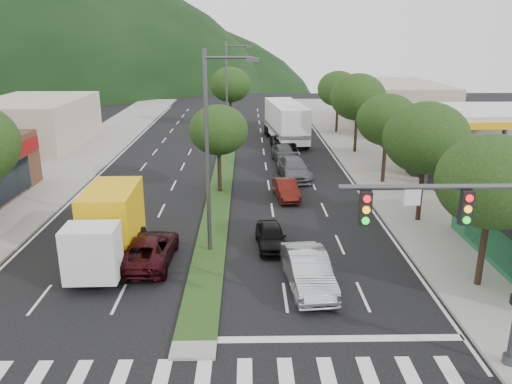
{
  "coord_description": "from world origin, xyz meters",
  "views": [
    {
      "loc": [
        1.92,
        -15.46,
        10.59
      ],
      "look_at": [
        2.41,
        11.31,
        2.13
      ],
      "focal_mm": 35.0,
      "sensor_mm": 36.0,
      "label": 1
    }
  ],
  "objects_px": {
    "tree_med_far": "(230,85)",
    "suv_maroon": "(148,249)",
    "car_queue_e": "(284,154)",
    "car_queue_d": "(283,143)",
    "motorhome": "(286,121)",
    "car_queue_b": "(294,168)",
    "tree_r_d": "(358,97)",
    "box_truck": "(109,228)",
    "tree_r_c": "(387,120)",
    "tree_r_e": "(338,89)",
    "streetlight_mid": "(229,89)",
    "tree_med_near": "(219,130)",
    "traffic_signal": "(481,239)",
    "sedan_silver": "(308,270)",
    "tree_r_a": "(492,182)",
    "car_queue_c": "(286,189)",
    "tree_r_b": "(426,138)",
    "streetlight_near": "(211,144)",
    "car_queue_a": "(271,236)"
  },
  "relations": [
    {
      "from": "traffic_signal",
      "to": "tree_r_e",
      "type": "distance_m",
      "value": 41.65
    },
    {
      "from": "streetlight_mid",
      "to": "car_queue_d",
      "type": "xyz_separation_m",
      "value": [
        5.18,
        -1.41,
        -4.9
      ]
    },
    {
      "from": "tree_r_c",
      "to": "traffic_signal",
      "type": "bearing_deg",
      "value": -97.85
    },
    {
      "from": "streetlight_mid",
      "to": "motorhome",
      "type": "height_order",
      "value": "streetlight_mid"
    },
    {
      "from": "tree_r_c",
      "to": "tree_r_e",
      "type": "relative_size",
      "value": 0.97
    },
    {
      "from": "tree_r_b",
      "to": "tree_med_near",
      "type": "xyz_separation_m",
      "value": [
        -12.0,
        6.0,
        -0.61
      ]
    },
    {
      "from": "tree_r_a",
      "to": "tree_r_b",
      "type": "distance_m",
      "value": 8.0
    },
    {
      "from": "traffic_signal",
      "to": "tree_r_b",
      "type": "bearing_deg",
      "value": 77.63
    },
    {
      "from": "traffic_signal",
      "to": "tree_r_b",
      "type": "distance_m",
      "value": 13.87
    },
    {
      "from": "car_queue_e",
      "to": "streetlight_mid",
      "type": "bearing_deg",
      "value": 121.53
    },
    {
      "from": "car_queue_a",
      "to": "car_queue_b",
      "type": "bearing_deg",
      "value": 75.73
    },
    {
      "from": "tree_r_c",
      "to": "box_truck",
      "type": "distance_m",
      "value": 21.33
    },
    {
      "from": "car_queue_b",
      "to": "motorhome",
      "type": "bearing_deg",
      "value": 81.55
    },
    {
      "from": "box_truck",
      "to": "tree_med_near",
      "type": "bearing_deg",
      "value": -115.52
    },
    {
      "from": "tree_r_c",
      "to": "tree_r_e",
      "type": "distance_m",
      "value": 20.0
    },
    {
      "from": "car_queue_e",
      "to": "box_truck",
      "type": "height_order",
      "value": "box_truck"
    },
    {
      "from": "tree_r_a",
      "to": "suv_maroon",
      "type": "distance_m",
      "value": 15.66
    },
    {
      "from": "tree_med_near",
      "to": "tree_med_far",
      "type": "height_order",
      "value": "tree_med_far"
    },
    {
      "from": "car_queue_e",
      "to": "car_queue_d",
      "type": "bearing_deg",
      "value": 81.11
    },
    {
      "from": "streetlight_mid",
      "to": "motorhome",
      "type": "relative_size",
      "value": 0.95
    },
    {
      "from": "tree_med_near",
      "to": "tree_med_far",
      "type": "relative_size",
      "value": 0.87
    },
    {
      "from": "streetlight_mid",
      "to": "sedan_silver",
      "type": "distance_m",
      "value": 29.58
    },
    {
      "from": "tree_med_far",
      "to": "car_queue_c",
      "type": "xyz_separation_m",
      "value": [
        4.54,
        -27.41,
        -4.37
      ]
    },
    {
      "from": "tree_r_a",
      "to": "streetlight_mid",
      "type": "relative_size",
      "value": 0.66
    },
    {
      "from": "tree_r_a",
      "to": "tree_r_b",
      "type": "relative_size",
      "value": 0.96
    },
    {
      "from": "box_truck",
      "to": "tree_r_d",
      "type": "bearing_deg",
      "value": -127.82
    },
    {
      "from": "tree_r_a",
      "to": "motorhome",
      "type": "bearing_deg",
      "value": 100.9
    },
    {
      "from": "tree_r_a",
      "to": "tree_r_c",
      "type": "bearing_deg",
      "value": 90.0
    },
    {
      "from": "tree_r_c",
      "to": "motorhome",
      "type": "xyz_separation_m",
      "value": [
        -6.06,
        15.49,
        -2.65
      ]
    },
    {
      "from": "box_truck",
      "to": "motorhome",
      "type": "height_order",
      "value": "motorhome"
    },
    {
      "from": "suv_maroon",
      "to": "box_truck",
      "type": "xyz_separation_m",
      "value": [
        -1.96,
        0.59,
        0.88
      ]
    },
    {
      "from": "streetlight_mid",
      "to": "tree_med_near",
      "type": "bearing_deg",
      "value": -90.78
    },
    {
      "from": "car_queue_b",
      "to": "motorhome",
      "type": "relative_size",
      "value": 0.5
    },
    {
      "from": "car_queue_c",
      "to": "motorhome",
      "type": "xyz_separation_m",
      "value": [
        1.39,
        18.9,
        1.46
      ]
    },
    {
      "from": "car_queue_b",
      "to": "tree_r_d",
      "type": "bearing_deg",
      "value": 45.64
    },
    {
      "from": "tree_r_d",
      "to": "tree_med_far",
      "type": "bearing_deg",
      "value": 130.6
    },
    {
      "from": "tree_r_a",
      "to": "tree_r_b",
      "type": "height_order",
      "value": "tree_r_b"
    },
    {
      "from": "traffic_signal",
      "to": "tree_r_d",
      "type": "bearing_deg",
      "value": 84.62
    },
    {
      "from": "streetlight_mid",
      "to": "box_truck",
      "type": "bearing_deg",
      "value": -101.06
    },
    {
      "from": "sedan_silver",
      "to": "box_truck",
      "type": "relative_size",
      "value": 0.7
    },
    {
      "from": "tree_med_far",
      "to": "suv_maroon",
      "type": "relative_size",
      "value": 1.35
    },
    {
      "from": "tree_r_d",
      "to": "tree_med_far",
      "type": "relative_size",
      "value": 1.03
    },
    {
      "from": "streetlight_near",
      "to": "streetlight_mid",
      "type": "bearing_deg",
      "value": 90.0
    },
    {
      "from": "suv_maroon",
      "to": "motorhome",
      "type": "relative_size",
      "value": 0.49
    },
    {
      "from": "tree_med_near",
      "to": "car_queue_d",
      "type": "bearing_deg",
      "value": 68.4
    },
    {
      "from": "traffic_signal",
      "to": "streetlight_mid",
      "type": "bearing_deg",
      "value": 104.33
    },
    {
      "from": "tree_r_a",
      "to": "suv_maroon",
      "type": "height_order",
      "value": "tree_r_a"
    },
    {
      "from": "suv_maroon",
      "to": "car_queue_c",
      "type": "height_order",
      "value": "suv_maroon"
    },
    {
      "from": "tree_r_e",
      "to": "tree_med_far",
      "type": "xyz_separation_m",
      "value": [
        -12.0,
        4.0,
        0.11
      ]
    },
    {
      "from": "suv_maroon",
      "to": "car_queue_a",
      "type": "bearing_deg",
      "value": -162.04
    }
  ]
}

